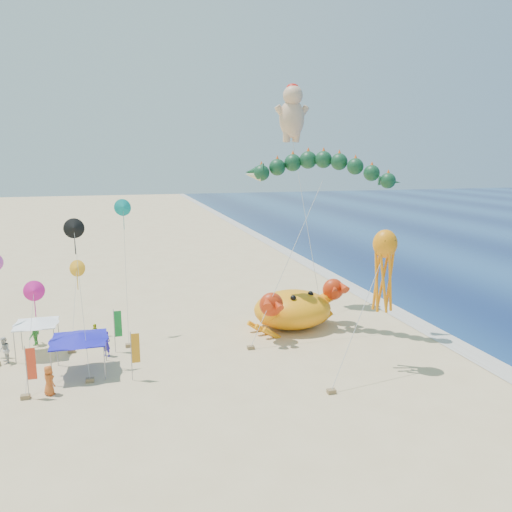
{
  "coord_description": "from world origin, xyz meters",
  "views": [
    {
      "loc": [
        -11.7,
        -32.94,
        13.66
      ],
      "look_at": [
        -2.0,
        2.0,
        6.5
      ],
      "focal_mm": 35.0,
      "sensor_mm": 36.0,
      "label": 1
    }
  ],
  "objects_px": {
    "octopus_kite": "(384,265)",
    "canopy_blue": "(79,337)",
    "cherub_kite": "(292,112)",
    "dragon_kite": "(321,173)",
    "crab_inflatable": "(293,308)",
    "canopy_white": "(36,321)"
  },
  "relations": [
    {
      "from": "cherub_kite",
      "to": "canopy_blue",
      "type": "height_order",
      "value": "cherub_kite"
    },
    {
      "from": "crab_inflatable",
      "to": "canopy_white",
      "type": "xyz_separation_m",
      "value": [
        -19.24,
        -0.47,
        0.77
      ]
    },
    {
      "from": "cherub_kite",
      "to": "canopy_blue",
      "type": "xyz_separation_m",
      "value": [
        -18.3,
        -11.45,
        -15.25
      ]
    },
    {
      "from": "cherub_kite",
      "to": "canopy_blue",
      "type": "bearing_deg",
      "value": -147.96
    },
    {
      "from": "octopus_kite",
      "to": "canopy_blue",
      "type": "height_order",
      "value": "octopus_kite"
    },
    {
      "from": "octopus_kite",
      "to": "canopy_white",
      "type": "relative_size",
      "value": 3.03
    },
    {
      "from": "cherub_kite",
      "to": "canopy_white",
      "type": "bearing_deg",
      "value": -160.92
    },
    {
      "from": "canopy_white",
      "to": "dragon_kite",
      "type": "bearing_deg",
      "value": -1.44
    },
    {
      "from": "octopus_kite",
      "to": "canopy_blue",
      "type": "distance_m",
      "value": 20.06
    },
    {
      "from": "dragon_kite",
      "to": "octopus_kite",
      "type": "xyz_separation_m",
      "value": [
        1.19,
        -7.83,
        -5.55
      ]
    },
    {
      "from": "octopus_kite",
      "to": "canopy_white",
      "type": "distance_m",
      "value": 24.1
    },
    {
      "from": "cherub_kite",
      "to": "dragon_kite",
      "type": "bearing_deg",
      "value": -93.11
    },
    {
      "from": "canopy_blue",
      "to": "crab_inflatable",
      "type": "bearing_deg",
      "value": 15.63
    },
    {
      "from": "canopy_blue",
      "to": "octopus_kite",
      "type": "bearing_deg",
      "value": -12.71
    },
    {
      "from": "dragon_kite",
      "to": "canopy_white",
      "type": "distance_m",
      "value": 23.26
    },
    {
      "from": "octopus_kite",
      "to": "canopy_blue",
      "type": "relative_size",
      "value": 2.51
    },
    {
      "from": "dragon_kite",
      "to": "cherub_kite",
      "type": "relative_size",
      "value": 0.69
    },
    {
      "from": "dragon_kite",
      "to": "canopy_white",
      "type": "bearing_deg",
      "value": 178.56
    },
    {
      "from": "canopy_white",
      "to": "cherub_kite",
      "type": "bearing_deg",
      "value": 19.08
    },
    {
      "from": "octopus_kite",
      "to": "cherub_kite",
      "type": "bearing_deg",
      "value": 92.77
    },
    {
      "from": "crab_inflatable",
      "to": "dragon_kite",
      "type": "xyz_separation_m",
      "value": [
        1.73,
        -0.99,
        10.83
      ]
    },
    {
      "from": "octopus_kite",
      "to": "canopy_blue",
      "type": "xyz_separation_m",
      "value": [
        -19.07,
        4.3,
        -4.5
      ]
    }
  ]
}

